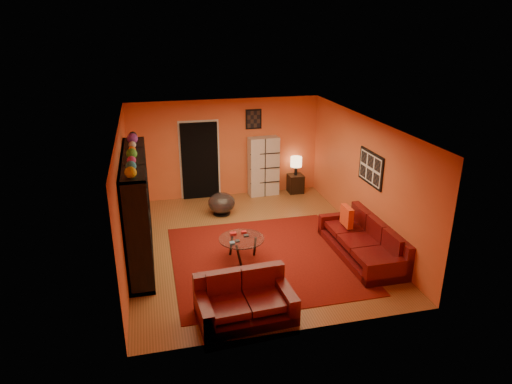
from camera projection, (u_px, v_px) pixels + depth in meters
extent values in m
plane|color=brown|center=(251.00, 244.00, 9.74)|extent=(6.00, 6.00, 0.00)
plane|color=white|center=(251.00, 124.00, 8.82)|extent=(6.00, 6.00, 0.00)
plane|color=#DD5C30|center=(226.00, 149.00, 12.01)|extent=(6.00, 0.00, 6.00)
plane|color=#DD5C30|center=(298.00, 256.00, 6.55)|extent=(6.00, 0.00, 6.00)
plane|color=#DD5C30|center=(124.00, 197.00, 8.74)|extent=(0.00, 6.00, 6.00)
plane|color=#DD5C30|center=(364.00, 177.00, 9.83)|extent=(0.00, 6.00, 6.00)
cube|color=#590D0A|center=(264.00, 258.00, 9.13)|extent=(3.60, 3.60, 0.01)
cube|color=black|center=(200.00, 161.00, 11.92)|extent=(0.95, 0.10, 2.04)
cube|color=black|center=(371.00, 168.00, 9.44)|extent=(0.03, 1.00, 0.70)
cube|color=black|center=(254.00, 119.00, 11.89)|extent=(0.42, 0.03, 0.52)
cube|color=black|center=(137.00, 208.00, 8.87)|extent=(0.45, 3.00, 2.10)
imported|color=black|center=(140.00, 209.00, 8.95)|extent=(1.01, 0.13, 0.58)
cube|color=#4C0A0C|center=(361.00, 248.00, 9.21)|extent=(0.98, 2.34, 0.32)
cube|color=#4C0A0C|center=(380.00, 234.00, 9.21)|extent=(0.20, 2.34, 0.85)
cube|color=#4C0A0C|center=(389.00, 268.00, 8.18)|extent=(0.96, 0.19, 0.62)
cube|color=#4C0A0C|center=(340.00, 220.00, 10.14)|extent=(0.96, 0.19, 0.62)
cube|color=#4C0A0C|center=(377.00, 249.00, 8.50)|extent=(0.74, 0.65, 0.12)
cube|color=#4C0A0C|center=(361.00, 234.00, 9.09)|extent=(0.74, 0.65, 0.12)
cube|color=#4C0A0C|center=(347.00, 221.00, 9.69)|extent=(0.74, 0.65, 0.12)
cube|color=#4C0A0C|center=(245.00, 309.00, 7.27)|extent=(1.57, 1.00, 0.32)
cube|color=#4C0A0C|center=(239.00, 283.00, 7.50)|extent=(1.53, 0.27, 0.85)
cube|color=#4C0A0C|center=(285.00, 294.00, 7.40)|extent=(0.23, 0.92, 0.62)
cube|color=#4C0A0C|center=(204.00, 309.00, 7.03)|extent=(0.23, 0.92, 0.62)
cube|color=#4C0A0C|center=(264.00, 291.00, 7.20)|extent=(0.60, 0.72, 0.12)
cube|color=#4C0A0C|center=(228.00, 297.00, 7.04)|extent=(0.60, 0.72, 0.12)
cube|color=#EA3E1A|center=(347.00, 216.00, 9.54)|extent=(0.12, 0.42, 0.42)
cylinder|color=silver|center=(242.00, 239.00, 8.96)|extent=(0.90, 0.90, 0.02)
cylinder|color=black|center=(255.00, 247.00, 9.13)|extent=(0.05, 0.05, 0.43)
cylinder|color=black|center=(231.00, 245.00, 9.21)|extent=(0.05, 0.05, 0.43)
cylinder|color=black|center=(239.00, 256.00, 8.78)|extent=(0.05, 0.05, 0.43)
cube|color=beige|center=(264.00, 166.00, 12.22)|extent=(0.82, 0.41, 1.59)
cylinder|color=black|center=(222.00, 213.00, 11.21)|extent=(0.44, 0.44, 0.03)
cylinder|color=black|center=(222.00, 210.00, 11.19)|extent=(0.06, 0.06, 0.15)
ellipsoid|color=#463E3F|center=(222.00, 203.00, 11.12)|extent=(0.66, 0.66, 0.49)
cube|color=black|center=(295.00, 184.00, 12.56)|extent=(0.40, 0.40, 0.50)
cylinder|color=black|center=(296.00, 171.00, 12.43)|extent=(0.08, 0.08, 0.25)
cylinder|color=#F3C785|center=(296.00, 162.00, 12.34)|extent=(0.31, 0.31, 0.27)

